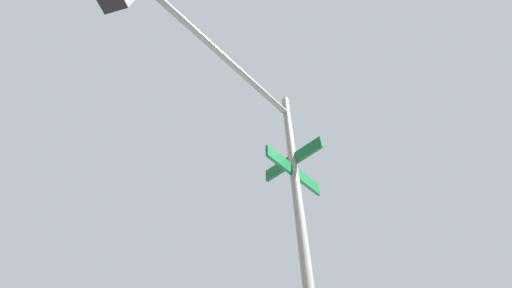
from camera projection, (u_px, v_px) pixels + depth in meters
The scene contains 1 object.
traffic_signal_near at pixel (222, 119), 3.53m from camera, with size 2.04×3.24×6.07m.
Camera 1 is at (-7.36, -4.17, 1.47)m, focal length 21.65 mm.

